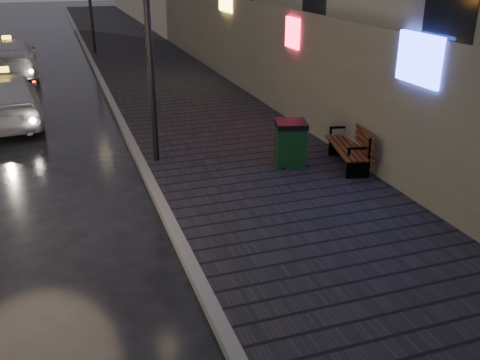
% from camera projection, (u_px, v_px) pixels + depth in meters
% --- Properties ---
extents(ground, '(120.00, 120.00, 0.00)m').
position_uv_depth(ground, '(101.00, 347.00, 6.65)').
color(ground, black).
rests_on(ground, ground).
extents(sidewalk, '(4.60, 58.00, 0.15)m').
position_uv_depth(sidewalk, '(140.00, 55.00, 26.12)').
color(sidewalk, black).
rests_on(sidewalk, ground).
extents(curb, '(0.20, 58.00, 0.15)m').
position_uv_depth(curb, '(90.00, 58.00, 25.40)').
color(curb, slate).
rests_on(curb, ground).
extents(lamp_near, '(0.36, 0.36, 5.28)m').
position_uv_depth(lamp_near, '(147.00, 9.00, 11.10)').
color(lamp_near, black).
rests_on(lamp_near, sidewalk).
extents(bench, '(1.01, 1.87, 0.91)m').
position_uv_depth(bench, '(352.00, 146.00, 11.88)').
color(bench, black).
rests_on(bench, sidewalk).
extents(trash_bin, '(0.82, 0.82, 1.02)m').
position_uv_depth(trash_bin, '(290.00, 143.00, 11.87)').
color(trash_bin, black).
rests_on(trash_bin, sidewalk).
extents(taxi_near, '(2.06, 4.50, 1.50)m').
position_uv_depth(taxi_near, '(7.00, 98.00, 15.38)').
color(taxi_near, silver).
rests_on(taxi_near, ground).
extents(taxi_mid, '(2.26, 5.17, 1.48)m').
position_uv_depth(taxi_mid, '(10.00, 58.00, 21.56)').
color(taxi_mid, silver).
rests_on(taxi_mid, ground).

